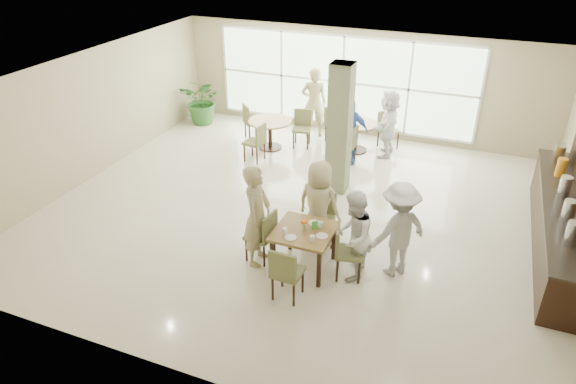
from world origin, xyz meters
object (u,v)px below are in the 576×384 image
at_px(teen_right, 353,236).
at_px(adult_b, 388,123).
at_px(teen_standing, 398,230).
at_px(adult_a, 349,131).
at_px(main_table, 304,235).
at_px(adult_standing, 314,103).
at_px(teen_left, 257,216).
at_px(buffet_counter, 558,221).
at_px(potted_plant, 203,101).
at_px(round_table_right, 356,130).
at_px(round_table_left, 270,127).
at_px(teen_far, 319,205).

height_order(teen_right, adult_b, adult_b).
relative_size(teen_standing, adult_a, 1.06).
xyz_separation_m(main_table, teen_right, (0.81, 0.08, 0.13)).
xyz_separation_m(teen_standing, adult_standing, (-3.27, 5.19, 0.09)).
xyz_separation_m(teen_left, adult_standing, (-1.00, 5.76, 0.02)).
height_order(buffet_counter, teen_right, buffet_counter).
bearing_deg(adult_b, main_table, -5.30).
bearing_deg(teen_right, main_table, -89.15).
distance_m(potted_plant, adult_standing, 3.24).
relative_size(teen_left, teen_right, 1.16).
xyz_separation_m(teen_left, teen_right, (1.61, 0.19, -0.12)).
height_order(teen_left, teen_standing, teen_left).
distance_m(round_table_right, potted_plant, 4.55).
bearing_deg(potted_plant, round_table_left, -20.36).
relative_size(main_table, teen_right, 0.62).
bearing_deg(adult_b, round_table_right, -89.81).
relative_size(teen_far, teen_right, 1.05).
bearing_deg(adult_standing, main_table, 87.45).
bearing_deg(adult_b, buffet_counter, 50.04).
bearing_deg(adult_standing, adult_b, 146.04).
bearing_deg(round_table_left, main_table, -60.09).
bearing_deg(round_table_right, adult_a, -89.92).
bearing_deg(round_table_right, adult_b, 2.08).
xyz_separation_m(round_table_right, teen_standing, (1.94, -4.65, 0.28)).
bearing_deg(teen_left, adult_a, -8.55).
bearing_deg(adult_a, teen_standing, -70.56).
bearing_deg(round_table_left, teen_left, -68.91).
xyz_separation_m(potted_plant, teen_left, (4.22, -5.47, 0.24)).
distance_m(teen_right, teen_standing, 0.76).
bearing_deg(round_table_left, teen_standing, -44.79).
bearing_deg(round_table_left, round_table_right, 17.47).
bearing_deg(buffet_counter, teen_standing, -144.76).
height_order(teen_standing, adult_a, teen_standing).
height_order(round_table_right, teen_far, teen_far).
height_order(teen_left, adult_b, teen_left).
bearing_deg(teen_right, buffet_counter, 119.57).
relative_size(round_table_left, teen_right, 0.70).
bearing_deg(adult_standing, round_table_left, 37.46).
distance_m(teen_right, adult_a, 4.48).
bearing_deg(adult_standing, potted_plant, -15.18).
height_order(potted_plant, teen_standing, teen_standing).
xyz_separation_m(round_table_left, teen_right, (3.37, -4.37, 0.22)).
bearing_deg(teen_left, teen_right, -87.56).
xyz_separation_m(main_table, adult_standing, (-1.80, 5.64, 0.27)).
relative_size(teen_left, teen_far, 1.10).
relative_size(main_table, teen_left, 0.53).
distance_m(teen_right, adult_b, 5.08).
height_order(teen_left, adult_standing, adult_standing).
xyz_separation_m(round_table_left, round_table_right, (2.08, 0.66, -0.01)).
xyz_separation_m(buffet_counter, adult_a, (-4.47, 2.13, 0.25)).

